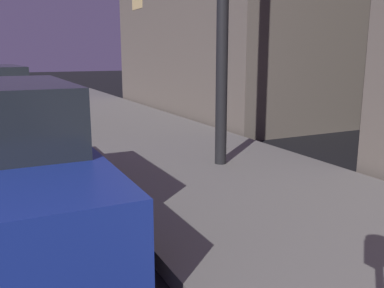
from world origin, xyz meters
The scene contains 0 objects.
Camera 1 is at (2.92, -0.99, 1.67)m, focal length 39.22 mm.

